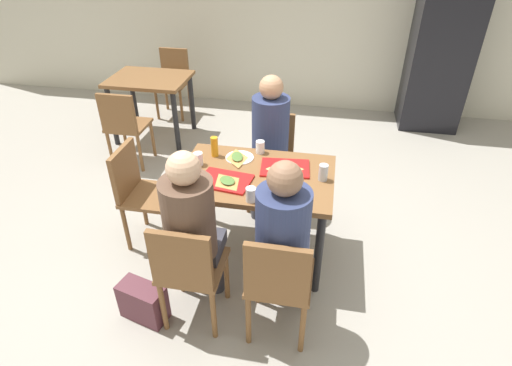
# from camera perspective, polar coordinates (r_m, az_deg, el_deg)

# --- Properties ---
(ground_plane) EXTENTS (10.00, 10.00, 0.02)m
(ground_plane) POSITION_cam_1_polar(r_m,az_deg,el_deg) (3.49, 0.00, -9.48)
(ground_plane) COLOR #9E998E
(back_wall) EXTENTS (10.00, 0.10, 2.80)m
(back_wall) POSITION_cam_1_polar(r_m,az_deg,el_deg) (5.81, 6.43, 23.70)
(back_wall) COLOR beige
(back_wall) RESTS_ON ground_plane
(main_table) EXTENTS (1.13, 0.77, 0.75)m
(main_table) POSITION_cam_1_polar(r_m,az_deg,el_deg) (3.08, 0.00, -0.47)
(main_table) COLOR brown
(main_table) RESTS_ON ground_plane
(chair_near_left) EXTENTS (0.40, 0.40, 0.86)m
(chair_near_left) POSITION_cam_1_polar(r_m,az_deg,el_deg) (2.65, -9.33, -11.51)
(chair_near_left) COLOR brown
(chair_near_left) RESTS_ON ground_plane
(chair_near_right) EXTENTS (0.40, 0.40, 0.86)m
(chair_near_right) POSITION_cam_1_polar(r_m,az_deg,el_deg) (2.55, 3.12, -13.32)
(chair_near_right) COLOR brown
(chair_near_right) RESTS_ON ground_plane
(chair_far_side) EXTENTS (0.40, 0.40, 0.86)m
(chair_far_side) POSITION_cam_1_polar(r_m,az_deg,el_deg) (3.80, 2.17, 4.15)
(chair_far_side) COLOR brown
(chair_far_side) RESTS_ON ground_plane
(chair_left_end) EXTENTS (0.40, 0.40, 0.86)m
(chair_left_end) POSITION_cam_1_polar(r_m,az_deg,el_deg) (3.43, -15.79, -0.75)
(chair_left_end) COLOR brown
(chair_left_end) RESTS_ON ground_plane
(person_in_red) EXTENTS (0.32, 0.42, 1.27)m
(person_in_red) POSITION_cam_1_polar(r_m,az_deg,el_deg) (2.59, -8.83, -5.50)
(person_in_red) COLOR #383842
(person_in_red) RESTS_ON ground_plane
(person_in_brown_jacket) EXTENTS (0.32, 0.42, 1.27)m
(person_in_brown_jacket) POSITION_cam_1_polar(r_m,az_deg,el_deg) (2.48, 3.75, -7.09)
(person_in_brown_jacket) COLOR #383842
(person_in_brown_jacket) RESTS_ON ground_plane
(person_far_side) EXTENTS (0.32, 0.42, 1.27)m
(person_far_side) POSITION_cam_1_polar(r_m,az_deg,el_deg) (3.56, 1.90, 6.52)
(person_far_side) COLOR #383842
(person_far_side) RESTS_ON ground_plane
(tray_red_near) EXTENTS (0.39, 0.30, 0.02)m
(tray_red_near) POSITION_cam_1_polar(r_m,az_deg,el_deg) (2.94, -4.29, 0.33)
(tray_red_near) COLOR red
(tray_red_near) RESTS_ON main_table
(tray_red_far) EXTENTS (0.38, 0.29, 0.02)m
(tray_red_far) POSITION_cam_1_polar(r_m,az_deg,el_deg) (3.09, 4.02, 2.08)
(tray_red_far) COLOR red
(tray_red_far) RESTS_ON main_table
(paper_plate_center) EXTENTS (0.22, 0.22, 0.01)m
(paper_plate_center) POSITION_cam_1_polar(r_m,az_deg,el_deg) (3.22, -2.27, 3.53)
(paper_plate_center) COLOR white
(paper_plate_center) RESTS_ON main_table
(paper_plate_near_edge) EXTENTS (0.22, 0.22, 0.01)m
(paper_plate_near_edge) POSITION_cam_1_polar(r_m,az_deg,el_deg) (2.82, 2.59, -1.34)
(paper_plate_near_edge) COLOR white
(paper_plate_near_edge) RESTS_ON main_table
(pizza_slice_a) EXTENTS (0.23, 0.23, 0.02)m
(pizza_slice_a) POSITION_cam_1_polar(r_m,az_deg,el_deg) (2.91, -3.99, 0.27)
(pizza_slice_a) COLOR #C68C47
(pizza_slice_a) RESTS_ON tray_red_near
(pizza_slice_b) EXTENTS (0.23, 0.21, 0.02)m
(pizza_slice_b) POSITION_cam_1_polar(r_m,az_deg,el_deg) (3.05, 4.00, 2.07)
(pizza_slice_b) COLOR #DBAD60
(pizza_slice_b) RESTS_ON tray_red_far
(pizza_slice_c) EXTENTS (0.18, 0.24, 0.02)m
(pizza_slice_c) POSITION_cam_1_polar(r_m,az_deg,el_deg) (3.20, -2.62, 3.57)
(pizza_slice_c) COLOR #C68C47
(pizza_slice_c) RESTS_ON paper_plate_center
(pizza_slice_d) EXTENTS (0.24, 0.23, 0.02)m
(pizza_slice_d) POSITION_cam_1_polar(r_m,az_deg,el_deg) (2.83, 2.11, -0.89)
(pizza_slice_d) COLOR tan
(pizza_slice_d) RESTS_ON paper_plate_near_edge
(plastic_cup_a) EXTENTS (0.07, 0.07, 0.10)m
(plastic_cup_a) POSITION_cam_1_polar(r_m,az_deg,el_deg) (3.28, 0.58, 4.99)
(plastic_cup_a) COLOR white
(plastic_cup_a) RESTS_ON main_table
(plastic_cup_b) EXTENTS (0.07, 0.07, 0.10)m
(plastic_cup_b) POSITION_cam_1_polar(r_m,az_deg,el_deg) (2.72, -0.70, -1.60)
(plastic_cup_b) COLOR white
(plastic_cup_b) RESTS_ON main_table
(plastic_cup_c) EXTENTS (0.07, 0.07, 0.10)m
(plastic_cup_c) POSITION_cam_1_polar(r_m,az_deg,el_deg) (3.14, -7.96, 3.33)
(plastic_cup_c) COLOR white
(plastic_cup_c) RESTS_ON main_table
(soda_can) EXTENTS (0.07, 0.07, 0.12)m
(soda_can) POSITION_cam_1_polar(r_m,az_deg,el_deg) (2.96, 9.26, 1.45)
(soda_can) COLOR #B7BCC6
(soda_can) RESTS_ON main_table
(condiment_bottle) EXTENTS (0.06, 0.06, 0.16)m
(condiment_bottle) POSITION_cam_1_polar(r_m,az_deg,el_deg) (3.23, -5.74, 5.01)
(condiment_bottle) COLOR orange
(condiment_bottle) RESTS_ON main_table
(foil_bundle) EXTENTS (0.10, 0.10, 0.10)m
(foil_bundle) POSITION_cam_1_polar(r_m,az_deg,el_deg) (3.09, -8.89, 2.66)
(foil_bundle) COLOR silver
(foil_bundle) RESTS_ON main_table
(handbag) EXTENTS (0.35, 0.24, 0.28)m
(handbag) POSITION_cam_1_polar(r_m,az_deg,el_deg) (3.02, -15.30, -15.53)
(handbag) COLOR #592D38
(handbag) RESTS_ON ground_plane
(drink_fridge) EXTENTS (0.70, 0.60, 1.90)m
(drink_fridge) POSITION_cam_1_polar(r_m,az_deg,el_deg) (5.68, 24.13, 16.28)
(drink_fridge) COLOR black
(drink_fridge) RESTS_ON ground_plane
(background_table) EXTENTS (0.90, 0.70, 0.75)m
(background_table) POSITION_cam_1_polar(r_m,az_deg,el_deg) (5.13, -14.37, 12.58)
(background_table) COLOR brown
(background_table) RESTS_ON ground_plane
(background_chair_near) EXTENTS (0.40, 0.40, 0.86)m
(background_chair_near) POSITION_cam_1_polar(r_m,az_deg,el_deg) (4.57, -17.74, 7.82)
(background_chair_near) COLOR brown
(background_chair_near) RESTS_ON ground_plane
(background_chair_far) EXTENTS (0.40, 0.40, 0.86)m
(background_chair_far) POSITION_cam_1_polar(r_m,az_deg,el_deg) (5.80, -11.34, 14.14)
(background_chair_far) COLOR brown
(background_chair_far) RESTS_ON ground_plane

